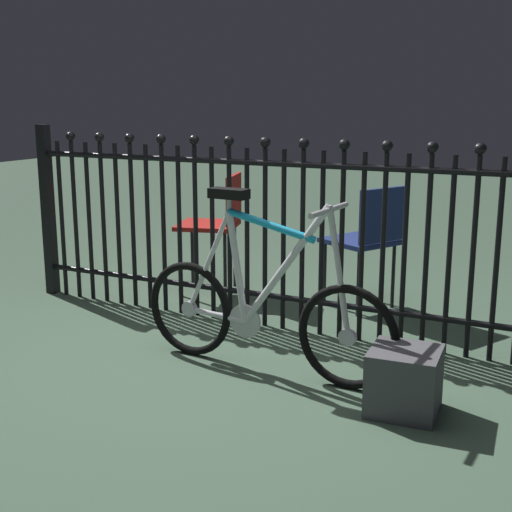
{
  "coord_description": "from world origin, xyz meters",
  "views": [
    {
      "loc": [
        1.71,
        -3.0,
        1.36
      ],
      "look_at": [
        0.13,
        0.2,
        0.55
      ],
      "focal_mm": 48.82,
      "sensor_mm": 36.0,
      "label": 1
    }
  ],
  "objects": [
    {
      "name": "chair_navy",
      "position": [
        0.41,
        1.28,
        0.5
      ],
      "size": [
        0.54,
        0.54,
        0.81
      ],
      "color": "black",
      "rests_on": "ground"
    },
    {
      "name": "display_crate",
      "position": [
        1.03,
        -0.14,
        0.14
      ],
      "size": [
        0.32,
        0.32,
        0.29
      ],
      "primitive_type": "cube",
      "rotation": [
        0.0,
        0.0,
        0.07
      ],
      "color": "#4C4C51",
      "rests_on": "ground"
    },
    {
      "name": "chair_red",
      "position": [
        -0.67,
        1.22,
        0.53
      ],
      "size": [
        0.5,
        0.5,
        0.84
      ],
      "color": "black",
      "rests_on": "ground"
    },
    {
      "name": "ground_plane",
      "position": [
        0.0,
        0.0,
        0.0
      ],
      "size": [
        20.0,
        20.0,
        0.0
      ],
      "primitive_type": "plane",
      "color": "#445E49"
    },
    {
      "name": "bicycle",
      "position": [
        0.26,
        0.02,
        0.32
      ],
      "size": [
        1.43,
        0.4,
        0.92
      ],
      "color": "black",
      "rests_on": "ground"
    },
    {
      "name": "iron_fence",
      "position": [
        -0.06,
        0.67,
        0.6
      ],
      "size": [
        3.52,
        0.07,
        1.19
      ],
      "color": "black",
      "rests_on": "ground"
    }
  ]
}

